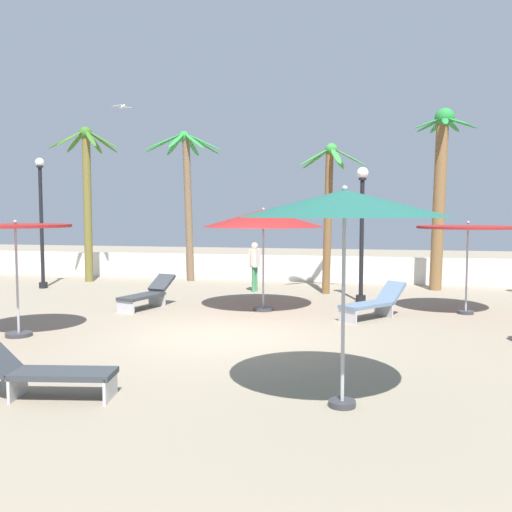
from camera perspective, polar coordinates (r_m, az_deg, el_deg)
The scene contains 17 objects.
ground_plane at distance 12.00m, azimuth -3.31°, elevation -7.89°, with size 56.00×56.00×0.00m, color gray.
boundary_wall at distance 21.02m, azimuth 3.48°, elevation -1.26°, with size 25.20×0.30×0.94m, color silver.
patio_umbrella_0 at distance 12.51m, azimuth -23.17°, elevation 2.00°, with size 2.21×2.21×2.41m.
patio_umbrella_1 at distance 15.03m, azimuth 20.67°, elevation 2.42°, with size 2.50×2.50×2.35m.
patio_umbrella_2 at distance 14.54m, azimuth 0.75°, elevation 3.80°, with size 3.14×3.14×2.68m.
patio_umbrella_3 at distance 7.36m, azimuth 8.95°, elevation 5.18°, with size 2.73×2.73×2.91m.
palm_tree_0 at distance 17.73m, azimuth 7.38°, elevation 5.62°, with size 2.09×2.13×4.69m.
palm_tree_1 at distance 19.40m, azimuth 18.18°, elevation 7.22°, with size 2.04×2.03×5.91m.
palm_tree_2 at distance 21.61m, azimuth -16.74°, elevation 6.86°, with size 2.59×2.63×5.65m.
palm_tree_3 at distance 21.12m, azimuth -7.03°, elevation 7.27°, with size 3.03×3.03×5.54m.
lamp_post_1 at distance 20.20m, azimuth -20.91°, elevation 3.46°, with size 0.29×0.29×4.36m.
lamp_post_2 at distance 16.21m, azimuth 10.67°, elevation 3.16°, with size 0.33×0.33×3.83m.
lounge_chair_0 at distance 15.34m, azimuth -10.94°, elevation -3.74°, with size 1.03×1.95×0.83m.
lounge_chair_1 at distance 13.93m, azimuth 11.79°, elevation -4.62°, with size 1.63×1.80×0.84m.
lounge_chair_2 at distance 8.42m, azimuth -20.55°, elevation -10.83°, with size 1.95×0.85×0.84m.
guest_0 at distance 18.13m, azimuth -0.14°, elevation -0.61°, with size 0.32×0.55×1.59m.
seagull_0 at distance 23.94m, azimuth -13.46°, elevation 14.50°, with size 0.53×0.93×0.16m.
Camera 1 is at (3.12, -11.30, 2.57)m, focal length 39.50 mm.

